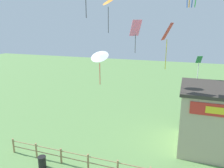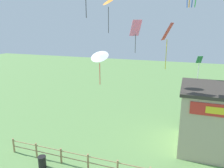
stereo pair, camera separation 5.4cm
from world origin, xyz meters
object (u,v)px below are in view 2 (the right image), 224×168
(kite_green_diamond, at_px, (198,69))
(kite_white_delta, at_px, (100,56))
(kite_red_diamond, at_px, (167,36))
(kite_orange_delta, at_px, (108,2))
(trash_bin, at_px, (42,162))
(kite_pink_diamond, at_px, (136,30))

(kite_green_diamond, height_order, kite_white_delta, kite_white_delta)
(kite_red_diamond, xyz_separation_m, kite_orange_delta, (-5.00, 1.65, 2.52))
(kite_red_diamond, bearing_deg, kite_green_diamond, 63.50)
(trash_bin, height_order, kite_green_diamond, kite_green_diamond)
(kite_orange_delta, bearing_deg, kite_white_delta, -77.68)
(kite_white_delta, bearing_deg, kite_green_diamond, 49.08)
(kite_pink_diamond, height_order, kite_green_diamond, kite_pink_diamond)
(kite_pink_diamond, relative_size, kite_green_diamond, 0.69)
(kite_white_delta, bearing_deg, kite_pink_diamond, 57.16)
(kite_orange_delta, xyz_separation_m, kite_white_delta, (0.93, -4.24, -3.84))
(trash_bin, relative_size, kite_orange_delta, 0.31)
(trash_bin, distance_m, kite_pink_diamond, 11.74)
(trash_bin, bearing_deg, kite_pink_diamond, 41.91)
(kite_orange_delta, relative_size, kite_green_diamond, 0.82)
(kite_pink_diamond, xyz_separation_m, kite_white_delta, (-1.77, -2.73, -1.68))
(kite_orange_delta, bearing_deg, kite_pink_diamond, -29.18)
(kite_green_diamond, bearing_deg, kite_white_delta, -130.92)
(trash_bin, relative_size, kite_green_diamond, 0.25)
(kite_orange_delta, xyz_separation_m, kite_green_diamond, (7.47, 3.32, -5.64))
(kite_orange_delta, height_order, kite_white_delta, kite_orange_delta)
(kite_green_diamond, xyz_separation_m, kite_white_delta, (-6.55, -7.56, 1.81))
(trash_bin, bearing_deg, kite_white_delta, 30.39)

